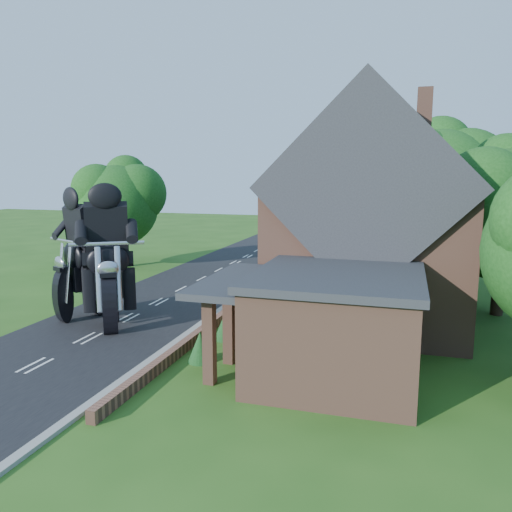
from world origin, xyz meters
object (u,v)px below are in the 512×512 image
(annex, at_px, (333,323))
(motorcycle_lead, at_px, (111,308))
(garden_wall, at_px, (231,310))
(house, at_px, (370,224))
(motorcycle_follow, at_px, (81,300))

(annex, distance_m, motorcycle_lead, 10.00)
(annex, bearing_deg, motorcycle_lead, 167.16)
(garden_wall, height_order, motorcycle_lead, motorcycle_lead)
(motorcycle_lead, bearing_deg, annex, 134.85)
(annex, xyz_separation_m, motorcycle_lead, (-9.71, 2.21, -0.84))
(garden_wall, bearing_deg, house, 9.17)
(annex, distance_m, motorcycle_follow, 12.26)
(annex, xyz_separation_m, motorcycle_follow, (-11.83, 3.12, -0.87))
(garden_wall, xyz_separation_m, motorcycle_lead, (-4.14, -3.59, 0.72))
(motorcycle_lead, height_order, motorcycle_follow, motorcycle_lead)
(annex, bearing_deg, garden_wall, 133.84)
(motorcycle_lead, bearing_deg, garden_wall, -171.42)
(annex, height_order, motorcycle_lead, annex)
(garden_wall, relative_size, motorcycle_follow, 11.48)
(annex, bearing_deg, motorcycle_follow, 165.23)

